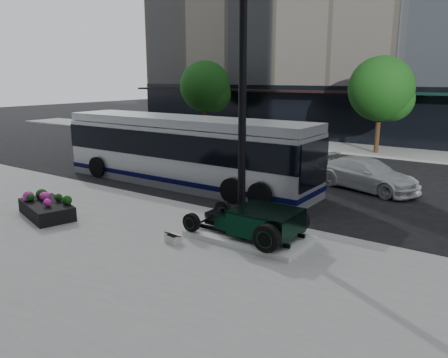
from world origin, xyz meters
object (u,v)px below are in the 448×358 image
Objects in this scene: lamppost at (242,103)px; flower_planter at (46,208)px; transit_bus at (184,151)px; white_sedan at (367,174)px; hot_rod at (259,222)px.

lamppost is 3.19× the size of flower_planter.
white_sedan is at bearing 27.80° from transit_bus.
transit_bus is at bearing 147.88° from lamppost.
white_sedan is (7.36, 10.03, 0.25)m from flower_planter.
white_sedan is at bearing 53.73° from flower_planter.
flower_planter is (-5.46, -3.33, -3.45)m from lamppost.
flower_planter is 0.21× the size of transit_bus.
transit_bus reaches higher than hot_rod.
lamppost is 7.27m from flower_planter.
flower_planter is (-6.87, -2.06, -0.31)m from hot_rod.
lamppost is 0.66× the size of transit_bus.
lamppost reaches higher than white_sedan.
lamppost is at bearing 31.41° from flower_planter.
flower_planter is at bearing -94.69° from transit_bus.
white_sedan is (1.90, 6.70, -3.19)m from lamppost.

